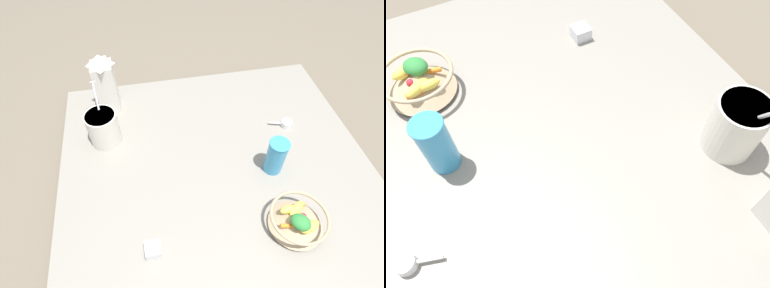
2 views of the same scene
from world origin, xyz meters
TOP-DOWN VIEW (x-y plane):
  - ground_plane at (0.00, 0.00)m, footprint 6.00×6.00m
  - countertop at (0.00, 0.00)m, footprint 1.13×1.13m
  - fruit_bowl at (-0.24, -0.19)m, footprint 0.18×0.18m
  - yogurt_tub at (0.24, 0.39)m, footprint 0.14×0.12m
  - drinking_cup at (-0.01, -0.19)m, footprint 0.07×0.07m
  - spice_jar at (-0.24, 0.26)m, footprint 0.05×0.05m
  - measuring_scoop at (0.18, -0.32)m, footprint 0.04×0.09m

SIDE VIEW (x-z plane):
  - ground_plane at x=0.00m, z-range 0.00..0.00m
  - countertop at x=0.00m, z-range 0.00..0.05m
  - measuring_scoop at x=0.18m, z-range 0.05..0.07m
  - spice_jar at x=-0.24m, z-range 0.05..0.08m
  - fruit_bowl at x=-0.24m, z-range 0.05..0.14m
  - drinking_cup at x=-0.01m, z-range 0.05..0.20m
  - yogurt_tub at x=0.24m, z-range 0.01..0.24m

